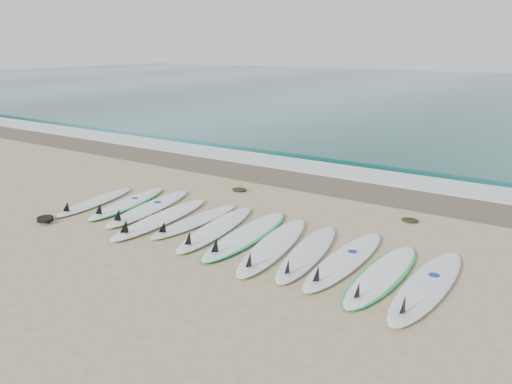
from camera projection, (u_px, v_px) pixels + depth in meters
The scene contains 20 objects.
ground at pixel (233, 234), 9.44m from camera, with size 120.00×120.00×0.00m, color tan.
ocean at pixel (500, 94), 35.47m from camera, with size 120.00×55.00×0.03m, color #226161.
wet_sand_band at pixel (327, 184), 12.73m from camera, with size 120.00×1.80×0.01m, color brown.
foam_band at pixel (349, 172), 13.84m from camera, with size 120.00×1.40×0.04m, color silver.
wave_crest at pixel (368, 161), 15.04m from camera, with size 120.00×1.00×0.10m, color #226161.
surfboard_0 at pixel (94, 202), 11.17m from camera, with size 0.84×2.41×0.30m.
surfboard_1 at pixel (127, 203), 11.09m from camera, with size 1.06×2.65×0.33m.
surfboard_2 at pixel (148, 208), 10.72m from camera, with size 0.99×2.87×0.36m.
surfboard_3 at pixel (159, 219), 10.06m from camera, with size 0.81×2.91×0.37m.
surfboard_4 at pixel (194, 221), 9.95m from camera, with size 0.60×2.48×0.32m.
surfboard_5 at pixel (215, 229), 9.54m from camera, with size 0.96×2.80×0.35m.
surfboard_6 at pixel (246, 235), 9.24m from camera, with size 0.89×2.90×0.36m.
surfboard_7 at pixel (272, 246), 8.72m from camera, with size 1.08×2.96×0.37m.
surfboard_8 at pixel (307, 253), 8.44m from camera, with size 0.96×2.73×0.34m.
surfboard_9 at pixel (344, 260), 8.14m from camera, with size 0.62×2.80×0.36m.
surfboard_10 at pixel (382, 275), 7.66m from camera, with size 0.69×2.65×0.34m.
surfboard_11 at pixel (426, 286), 7.28m from camera, with size 0.71×2.90×0.37m.
seaweed_near at pixel (239, 190), 12.17m from camera, with size 0.38×0.30×0.07m, color black.
seaweed_far at pixel (410, 220), 10.09m from camera, with size 0.34×0.26×0.07m, color black.
leash_coil at pixel (45, 219), 10.08m from camera, with size 0.46×0.36×0.11m.
Camera 1 is at (5.21, -7.13, 3.47)m, focal length 35.00 mm.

